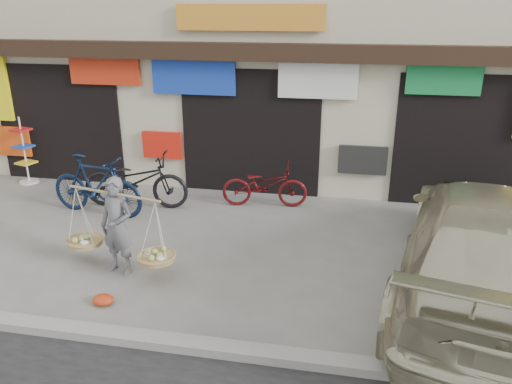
% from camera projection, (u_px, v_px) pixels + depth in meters
% --- Properties ---
extents(ground, '(70.00, 70.00, 0.00)m').
position_uv_depth(ground, '(208.00, 267.00, 7.99)').
color(ground, gray).
rests_on(ground, ground).
extents(kerb, '(70.00, 0.25, 0.12)m').
position_uv_depth(kerb, '(162.00, 341.00, 6.13)').
color(kerb, gray).
rests_on(kerb, ground).
extents(shophouse_block, '(14.00, 6.32, 7.00)m').
position_uv_depth(shophouse_block, '(273.00, 25.00, 12.67)').
color(shophouse_block, beige).
rests_on(shophouse_block, ground).
extents(street_vendor, '(1.89, 0.86, 1.55)m').
position_uv_depth(street_vendor, '(118.00, 230.00, 7.62)').
color(street_vendor, slate).
rests_on(street_vendor, ground).
extents(bike_0, '(2.23, 0.95, 1.14)m').
position_uv_depth(bike_0, '(136.00, 181.00, 10.18)').
color(bike_0, black).
rests_on(bike_0, ground).
extents(bike_1, '(2.10, 0.88, 1.23)m').
position_uv_depth(bike_1, '(96.00, 185.00, 9.79)').
color(bike_1, '#0E1C36').
rests_on(bike_1, ground).
extents(bike_2, '(1.81, 0.83, 0.92)m').
position_uv_depth(bike_2, '(265.00, 185.00, 10.25)').
color(bike_2, '#500D0E').
rests_on(bike_2, ground).
extents(suv, '(3.61, 6.21, 1.69)m').
position_uv_depth(suv, '(494.00, 246.00, 6.84)').
color(suv, beige).
rests_on(suv, ground).
extents(display_rack, '(0.46, 0.46, 1.57)m').
position_uv_depth(display_rack, '(25.00, 157.00, 11.56)').
color(display_rack, silver).
rests_on(display_rack, ground).
extents(red_bag, '(0.31, 0.25, 0.14)m').
position_uv_depth(red_bag, '(103.00, 300.00, 6.98)').
color(red_bag, red).
rests_on(red_bag, ground).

